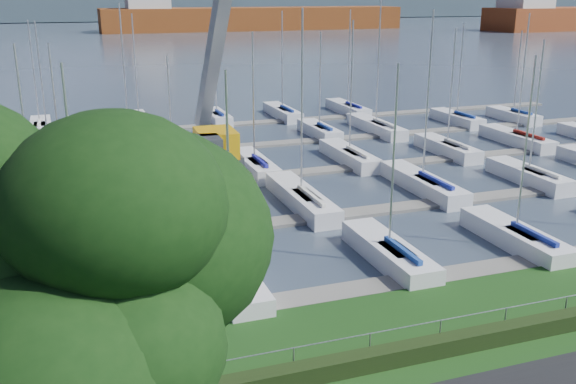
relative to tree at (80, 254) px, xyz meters
name	(u,v)px	position (x,y,z in m)	size (l,w,h in m)	color
water	(85,26)	(10.80, 266.49, -8.73)	(800.00, 540.00, 0.20)	#3C4858
hedge	(398,354)	(10.80, 6.09, -7.98)	(80.00, 0.70, 0.70)	black
fence	(394,329)	(10.80, 6.49, -7.13)	(0.04, 0.04, 80.00)	gray
foothill	(77,6)	(10.80, 336.49, -2.33)	(900.00, 80.00, 12.00)	#3C4D58
docks	(226,180)	(10.80, 32.49, -8.55)	(90.00, 41.60, 0.25)	slate
tree	(80,254)	(0.00, 0.00, 0.00)	(8.52, 8.43, 11.70)	black
crane	(217,110)	(10.00, 31.07, -3.01)	(5.34, 13.25, 22.35)	#54585C
cargo_ship_mid	(243,19)	(63.37, 217.45, -4.87)	(108.19, 18.87, 21.50)	brown
cargo_ship_east	(572,18)	(176.94, 180.51, -4.51)	(76.07, 21.44, 21.50)	brown
sailboat_fleet	(188,100)	(8.76, 35.40, -2.94)	(75.44, 49.21, 13.32)	navy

